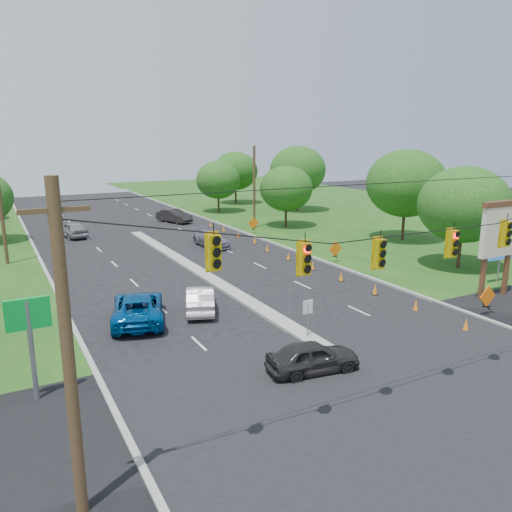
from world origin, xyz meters
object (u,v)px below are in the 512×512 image
white_sedan (200,299)px  pylon_sign (499,234)px  black_sedan (313,357)px  blue_pickup (138,307)px

white_sedan → pylon_sign: bearing=-178.6°
black_sedan → white_sedan: bearing=15.9°
white_sedan → black_sedan: bearing=119.0°
blue_pickup → black_sedan: bearing=133.7°
blue_pickup → white_sedan: bearing=-163.6°
white_sedan → blue_pickup: 3.64m
black_sedan → blue_pickup: (-4.94, 9.56, 0.11)m
blue_pickup → pylon_sign: bearing=179.8°
pylon_sign → white_sedan: pylon_sign is taller
pylon_sign → blue_pickup: 22.21m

